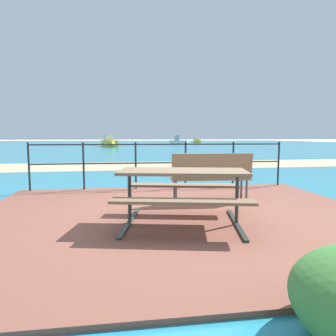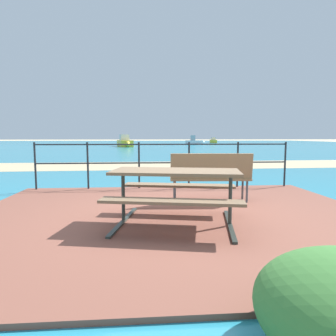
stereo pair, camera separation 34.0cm
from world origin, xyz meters
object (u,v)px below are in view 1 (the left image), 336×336
at_px(picnic_table, 183,183).
at_px(boat_near, 109,143).
at_px(boat_mid, 179,141).
at_px(park_bench, 211,173).
at_px(boat_far, 197,141).

relative_size(picnic_table, boat_near, 0.39).
bearing_deg(boat_mid, park_bench, -97.69).
bearing_deg(picnic_table, park_bench, 70.70).
bearing_deg(park_bench, boat_mid, -95.67).
height_order(picnic_table, park_bench, park_bench).
height_order(picnic_table, boat_near, boat_near).
bearing_deg(boat_near, boat_far, 131.17).
xyz_separation_m(picnic_table, boat_near, (-2.91, 33.13, -0.11)).
height_order(park_bench, boat_far, boat_far).
distance_m(boat_near, boat_mid, 16.63).
bearing_deg(boat_far, picnic_table, 178.14).
distance_m(park_bench, boat_mid, 44.96).
relative_size(picnic_table, park_bench, 1.31).
height_order(picnic_table, boat_far, boat_far).
bearing_deg(boat_near, boat_mid, 127.08).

